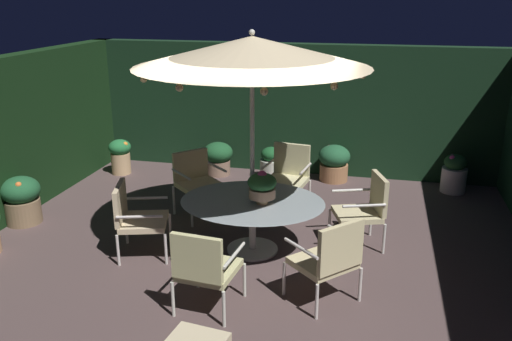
{
  "coord_description": "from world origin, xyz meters",
  "views": [
    {
      "loc": [
        1.5,
        -5.98,
        3.23
      ],
      "look_at": [
        0.03,
        0.37,
        1.04
      ],
      "focal_mm": 37.47,
      "sensor_mm": 36.0,
      "label": 1
    }
  ],
  "objects_px": {
    "potted_plant_left_near": "(454,174)",
    "patio_chair_southeast": "(330,257)",
    "potted_plant_back_center": "(334,162)",
    "patio_chair_south": "(365,207)",
    "centerpiece_planter": "(262,186)",
    "potted_plant_right_far": "(22,199)",
    "patio_umbrella": "(252,52)",
    "potted_plant_back_left": "(218,157)",
    "potted_plant_back_right": "(120,155)",
    "patio_dining_table": "(252,209)",
    "potted_plant_right_near": "(271,164)",
    "patio_chair_north": "(196,178)",
    "patio_chair_east": "(205,266)",
    "patio_chair_southwest": "(288,173)",
    "patio_chair_northeast": "(135,215)"
  },
  "relations": [
    {
      "from": "patio_dining_table",
      "to": "patio_umbrella",
      "type": "height_order",
      "value": "patio_umbrella"
    },
    {
      "from": "patio_chair_northeast",
      "to": "patio_dining_table",
      "type": "bearing_deg",
      "value": 16.64
    },
    {
      "from": "patio_chair_north",
      "to": "patio_chair_east",
      "type": "height_order",
      "value": "patio_chair_north"
    },
    {
      "from": "patio_chair_north",
      "to": "patio_chair_east",
      "type": "xyz_separation_m",
      "value": [
        0.95,
        -2.48,
        -0.04
      ]
    },
    {
      "from": "patio_chair_north",
      "to": "potted_plant_left_near",
      "type": "xyz_separation_m",
      "value": [
        3.9,
        1.88,
        -0.25
      ]
    },
    {
      "from": "patio_chair_southeast",
      "to": "potted_plant_right_far",
      "type": "distance_m",
      "value": 4.71
    },
    {
      "from": "patio_umbrella",
      "to": "patio_chair_east",
      "type": "distance_m",
      "value": 2.51
    },
    {
      "from": "patio_chair_southwest",
      "to": "patio_chair_east",
      "type": "bearing_deg",
      "value": -97.06
    },
    {
      "from": "centerpiece_planter",
      "to": "patio_chair_south",
      "type": "bearing_deg",
      "value": 23.84
    },
    {
      "from": "patio_chair_south",
      "to": "patio_dining_table",
      "type": "bearing_deg",
      "value": -160.71
    },
    {
      "from": "patio_chair_north",
      "to": "potted_plant_back_left",
      "type": "distance_m",
      "value": 1.89
    },
    {
      "from": "patio_chair_south",
      "to": "potted_plant_back_center",
      "type": "xyz_separation_m",
      "value": [
        -0.63,
        2.51,
        -0.21
      ]
    },
    {
      "from": "patio_umbrella",
      "to": "potted_plant_right_near",
      "type": "xyz_separation_m",
      "value": [
        -0.32,
        2.79,
        -2.27
      ]
    },
    {
      "from": "patio_chair_south",
      "to": "potted_plant_back_left",
      "type": "relative_size",
      "value": 1.6
    },
    {
      "from": "patio_chair_northeast",
      "to": "potted_plant_back_center",
      "type": "xyz_separation_m",
      "value": [
        2.21,
        3.43,
        -0.2
      ]
    },
    {
      "from": "potted_plant_right_near",
      "to": "potted_plant_left_near",
      "type": "distance_m",
      "value": 3.12
    },
    {
      "from": "patio_umbrella",
      "to": "patio_chair_northeast",
      "type": "distance_m",
      "value": 2.51
    },
    {
      "from": "potted_plant_right_near",
      "to": "patio_chair_north",
      "type": "bearing_deg",
      "value": -113.56
    },
    {
      "from": "patio_chair_east",
      "to": "patio_chair_south",
      "type": "xyz_separation_m",
      "value": [
        1.56,
        1.98,
        0.01
      ]
    },
    {
      "from": "patio_umbrella",
      "to": "potted_plant_back_center",
      "type": "distance_m",
      "value": 3.82
    },
    {
      "from": "patio_dining_table",
      "to": "patio_chair_north",
      "type": "distance_m",
      "value": 1.48
    },
    {
      "from": "patio_chair_northeast",
      "to": "potted_plant_right_near",
      "type": "height_order",
      "value": "patio_chair_northeast"
    },
    {
      "from": "patio_chair_southeast",
      "to": "patio_chair_south",
      "type": "height_order",
      "value": "patio_chair_southeast"
    },
    {
      "from": "patio_chair_southwest",
      "to": "centerpiece_planter",
      "type": "bearing_deg",
      "value": -92.73
    },
    {
      "from": "patio_chair_northeast",
      "to": "potted_plant_right_near",
      "type": "xyz_separation_m",
      "value": [
        1.11,
        3.21,
        -0.24
      ]
    },
    {
      "from": "centerpiece_planter",
      "to": "patio_chair_southeast",
      "type": "relative_size",
      "value": 0.43
    },
    {
      "from": "patio_chair_east",
      "to": "patio_chair_south",
      "type": "bearing_deg",
      "value": 51.74
    },
    {
      "from": "patio_dining_table",
      "to": "potted_plant_right_near",
      "type": "distance_m",
      "value": 2.82
    },
    {
      "from": "potted_plant_right_near",
      "to": "potted_plant_left_near",
      "type": "relative_size",
      "value": 0.91
    },
    {
      "from": "centerpiece_planter",
      "to": "patio_chair_east",
      "type": "xyz_separation_m",
      "value": [
        -0.29,
        -1.42,
        -0.4
      ]
    },
    {
      "from": "patio_chair_northeast",
      "to": "potted_plant_back_center",
      "type": "bearing_deg",
      "value": 57.22
    },
    {
      "from": "patio_umbrella",
      "to": "potted_plant_back_right",
      "type": "relative_size",
      "value": 4.36
    },
    {
      "from": "patio_umbrella",
      "to": "potted_plant_right_near",
      "type": "bearing_deg",
      "value": 96.49
    },
    {
      "from": "potted_plant_right_far",
      "to": "potted_plant_left_near",
      "type": "distance_m",
      "value": 6.86
    },
    {
      "from": "centerpiece_planter",
      "to": "patio_chair_southwest",
      "type": "distance_m",
      "value": 1.58
    },
    {
      "from": "centerpiece_planter",
      "to": "potted_plant_left_near",
      "type": "bearing_deg",
      "value": 47.82
    },
    {
      "from": "patio_umbrella",
      "to": "potted_plant_left_near",
      "type": "bearing_deg",
      "value": 45.69
    },
    {
      "from": "patio_chair_east",
      "to": "patio_chair_southeast",
      "type": "bearing_deg",
      "value": 20.53
    },
    {
      "from": "patio_chair_east",
      "to": "patio_chair_southwest",
      "type": "xyz_separation_m",
      "value": [
        0.37,
        2.96,
        0.06
      ]
    },
    {
      "from": "potted_plant_back_center",
      "to": "potted_plant_right_far",
      "type": "height_order",
      "value": "potted_plant_right_far"
    },
    {
      "from": "patio_chair_south",
      "to": "potted_plant_back_left",
      "type": "height_order",
      "value": "patio_chair_south"
    },
    {
      "from": "patio_chair_southeast",
      "to": "potted_plant_back_center",
      "type": "bearing_deg",
      "value": 94.37
    },
    {
      "from": "patio_chair_northeast",
      "to": "patio_chair_north",
      "type": "bearing_deg",
      "value": 77.08
    },
    {
      "from": "patio_chair_southeast",
      "to": "patio_chair_south",
      "type": "bearing_deg",
      "value": 78.13
    },
    {
      "from": "centerpiece_planter",
      "to": "patio_chair_southeast",
      "type": "distance_m",
      "value": 1.4
    },
    {
      "from": "patio_chair_south",
      "to": "potted_plant_back_center",
      "type": "bearing_deg",
      "value": 103.99
    },
    {
      "from": "potted_plant_left_near",
      "to": "patio_chair_southeast",
      "type": "bearing_deg",
      "value": -113.78
    },
    {
      "from": "centerpiece_planter",
      "to": "potted_plant_right_far",
      "type": "bearing_deg",
      "value": 177.22
    },
    {
      "from": "patio_umbrella",
      "to": "patio_chair_southwest",
      "type": "xyz_separation_m",
      "value": [
        0.21,
        1.47,
        -1.96
      ]
    },
    {
      "from": "patio_chair_south",
      "to": "potted_plant_back_right",
      "type": "relative_size",
      "value": 1.51
    }
  ]
}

